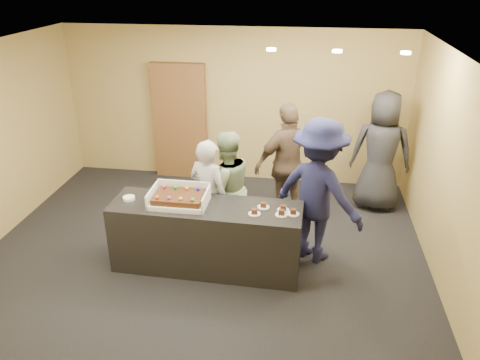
{
  "coord_description": "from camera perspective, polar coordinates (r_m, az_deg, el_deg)",
  "views": [
    {
      "loc": [
        1.28,
        -5.39,
        3.64
      ],
      "look_at": [
        0.49,
        0.0,
        1.1
      ],
      "focal_mm": 35.0,
      "sensor_mm": 36.0,
      "label": 1
    }
  ],
  "objects": [
    {
      "name": "plate_stack",
      "position": [
        6.12,
        -13.39,
        -2.16
      ],
      "size": [
        0.15,
        0.15,
        0.04
      ],
      "primitive_type": "cylinder",
      "color": "white",
      "rests_on": "serving_counter"
    },
    {
      "name": "storage_cabinet",
      "position": [
        8.52,
        -7.33,
        7.05
      ],
      "size": [
        0.95,
        0.15,
        2.09
      ],
      "primitive_type": "cube",
      "color": "brown",
      "rests_on": "floor"
    },
    {
      "name": "cake_box",
      "position": [
        5.9,
        -7.35,
        -2.38
      ],
      "size": [
        0.71,
        0.49,
        0.21
      ],
      "color": "white",
      "rests_on": "serving_counter"
    },
    {
      "name": "person_server_grey",
      "position": [
        6.27,
        -3.83,
        -2.0
      ],
      "size": [
        0.69,
        0.58,
        1.6
      ],
      "primitive_type": "imported",
      "rotation": [
        0.0,
        0.0,
        2.74
      ],
      "color": "#A1A2A7",
      "rests_on": "floor"
    },
    {
      "name": "person_dark_suit",
      "position": [
        7.64,
        16.82,
        3.33
      ],
      "size": [
        1.0,
        0.71,
        1.92
      ],
      "primitive_type": "imported",
      "rotation": [
        0.0,
        0.0,
        3.03
      ],
      "color": "#26272B",
      "rests_on": "floor"
    },
    {
      "name": "slice_d",
      "position": [
        5.72,
        5.3,
        -3.49
      ],
      "size": [
        0.15,
        0.15,
        0.07
      ],
      "color": "white",
      "rests_on": "serving_counter"
    },
    {
      "name": "person_sage_man",
      "position": [
        6.43,
        -1.76,
        -1.03
      ],
      "size": [
        1.01,
        0.97,
        1.65
      ],
      "primitive_type": "imported",
      "rotation": [
        0.0,
        0.0,
        3.75
      ],
      "color": "gray",
      "rests_on": "floor"
    },
    {
      "name": "room",
      "position": [
        5.99,
        -4.6,
        2.42
      ],
      "size": [
        6.04,
        6.0,
        2.7
      ],
      "color": "black",
      "rests_on": "ground"
    },
    {
      "name": "slice_a",
      "position": [
        5.62,
        1.78,
        -3.95
      ],
      "size": [
        0.15,
        0.15,
        0.07
      ],
      "color": "white",
      "rests_on": "serving_counter"
    },
    {
      "name": "slice_e",
      "position": [
        5.65,
        6.51,
        -3.94
      ],
      "size": [
        0.15,
        0.15,
        0.07
      ],
      "color": "white",
      "rests_on": "serving_counter"
    },
    {
      "name": "slice_b",
      "position": [
        5.77,
        2.88,
        -3.13
      ],
      "size": [
        0.15,
        0.15,
        0.07
      ],
      "color": "white",
      "rests_on": "serving_counter"
    },
    {
      "name": "serving_counter",
      "position": [
        6.05,
        -4.08,
        -6.91
      ],
      "size": [
        2.42,
        0.76,
        0.9
      ],
      "primitive_type": "cube",
      "rotation": [
        0.0,
        0.0,
        -0.03
      ],
      "color": "black",
      "rests_on": "floor"
    },
    {
      "name": "person_navy_man",
      "position": [
        6.08,
        9.54,
        -1.42
      ],
      "size": [
        1.45,
        1.28,
        1.95
      ],
      "primitive_type": "imported",
      "rotation": [
        0.0,
        0.0,
        2.58
      ],
      "color": "#16183B",
      "rests_on": "floor"
    },
    {
      "name": "sheet_cake",
      "position": [
        5.86,
        -7.45,
        -2.06
      ],
      "size": [
        0.61,
        0.42,
        0.12
      ],
      "color": "#3A220D",
      "rests_on": "cake_box"
    },
    {
      "name": "person_brown_extra",
      "position": [
        7.0,
        5.88,
        1.97
      ],
      "size": [
        1.16,
        0.95,
        1.84
      ],
      "primitive_type": "imported",
      "rotation": [
        0.0,
        0.0,
        3.69
      ],
      "color": "brown",
      "rests_on": "floor"
    },
    {
      "name": "ceiling_spotlights",
      "position": [
        5.97,
        11.77,
        15.13
      ],
      "size": [
        1.72,
        0.12,
        0.03
      ],
      "color": "#FFEAC6",
      "rests_on": "ceiling"
    },
    {
      "name": "slice_c",
      "position": [
        5.62,
        5.08,
        -4.05
      ],
      "size": [
        0.15,
        0.15,
        0.07
      ],
      "color": "white",
      "rests_on": "serving_counter"
    }
  ]
}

